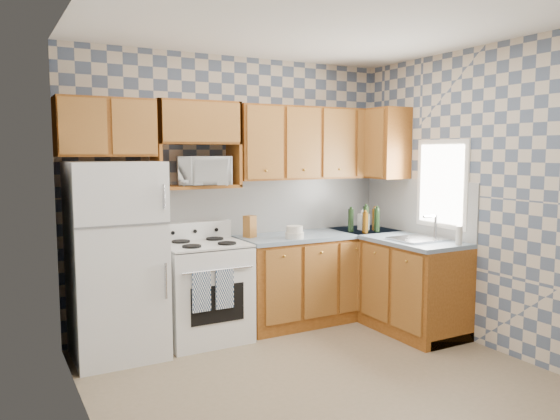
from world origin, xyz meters
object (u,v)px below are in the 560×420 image
object	(u,v)px
microwave	(204,171)
refrigerator	(116,260)
electric_kettle	(363,222)
stove_body	(204,292)

from	to	relation	value
microwave	refrigerator	bearing A→B (deg)	-157.14
microwave	electric_kettle	size ratio (longest dim) A/B	2.87
refrigerator	microwave	world-z (taller)	microwave
refrigerator	stove_body	bearing A→B (deg)	1.78
stove_body	microwave	distance (m)	1.14
refrigerator	microwave	bearing A→B (deg)	8.34
microwave	electric_kettle	distance (m)	1.88
refrigerator	electric_kettle	size ratio (longest dim) A/B	9.87
stove_body	microwave	size ratio (longest dim) A/B	1.84
electric_kettle	microwave	bearing A→B (deg)	176.44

